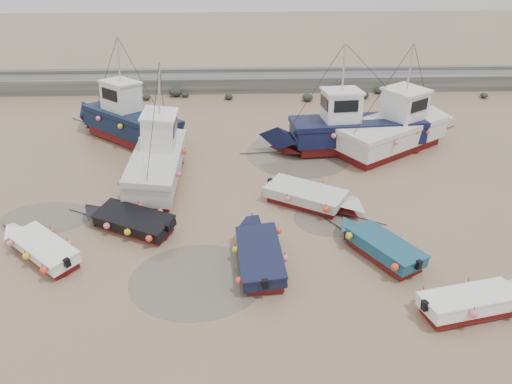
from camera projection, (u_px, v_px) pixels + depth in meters
ground at (245, 246)px, 21.35m from camera, size 120.00×120.00×0.00m
seawall at (241, 82)px, 40.28m from camera, size 60.00×4.92×1.50m
puddle_a at (197, 280)px, 19.36m from camera, size 5.33×5.33×0.01m
puddle_b at (329, 218)px, 23.29m from camera, size 3.37×3.37×0.01m
puddle_c at (45, 218)px, 23.34m from camera, size 4.26×4.26×0.01m
puddle_d at (299, 153)px, 29.73m from camera, size 6.30×6.30×0.01m
dinghy_0 at (40, 245)px, 20.47m from camera, size 4.62×4.34×1.43m
dinghy_1 at (260, 250)px, 20.13m from camera, size 2.23×6.14×1.43m
dinghy_2 at (378, 243)px, 20.56m from camera, size 3.48×5.05×1.43m
dinghy_3 at (480, 301)px, 17.49m from camera, size 5.73×2.21×1.43m
dinghy_4 at (129, 218)px, 22.32m from camera, size 5.50×3.41×1.43m
dinghy_5 at (312, 196)px, 24.06m from camera, size 5.61×3.92×1.43m
cabin_boat_0 at (124, 119)px, 30.96m from camera, size 8.33×7.33×6.22m
cabin_boat_1 at (156, 157)px, 26.10m from camera, size 2.87×9.93×6.22m
cabin_boat_2 at (347, 129)px, 29.59m from camera, size 11.05×3.62×6.22m
cabin_boat_3 at (397, 127)px, 29.75m from camera, size 9.26×7.02×6.22m
person at (180, 164)px, 28.44m from camera, size 0.69×0.64×1.59m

